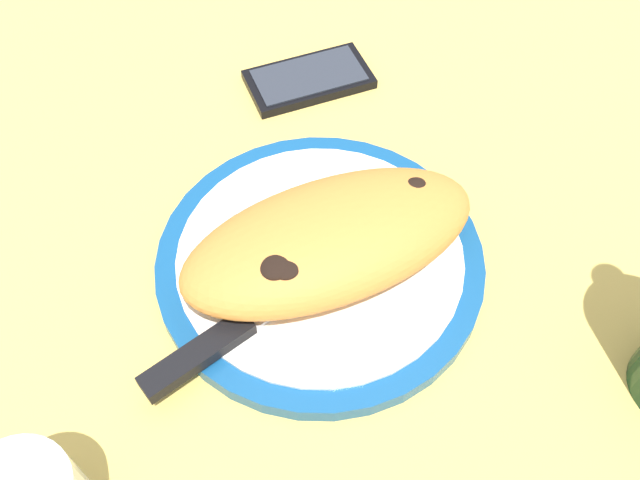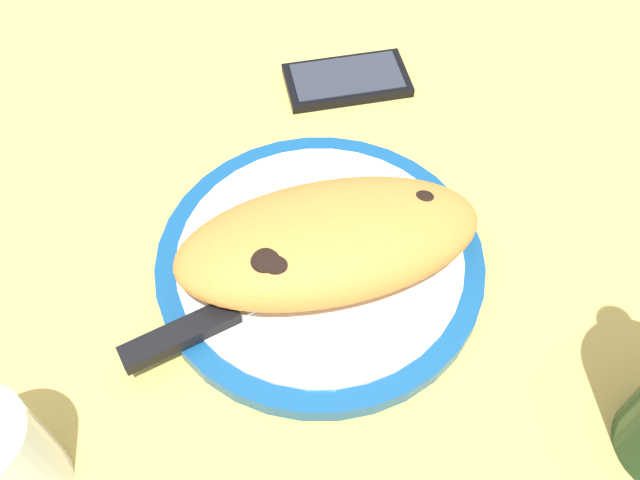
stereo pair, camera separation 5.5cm
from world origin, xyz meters
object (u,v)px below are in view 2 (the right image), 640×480
(fork, at_px, (305,197))
(smartphone, at_px, (347,80))
(plate, at_px, (320,261))
(water_glass, at_px, (3,465))
(knife, at_px, (219,318))
(calzone, at_px, (328,241))

(fork, relative_size, smartphone, 1.15)
(plate, distance_m, smartphone, 0.23)
(plate, relative_size, water_glass, 2.84)
(plate, height_order, knife, knife)
(plate, bearing_deg, water_glass, 35.64)
(plate, bearing_deg, fork, -83.07)
(smartphone, relative_size, water_glass, 1.37)
(fork, height_order, water_glass, water_glass)
(plate, relative_size, fork, 1.80)
(smartphone, bearing_deg, fork, 70.43)
(knife, bearing_deg, calzone, -152.37)
(plate, xyz_separation_m, calzone, (-0.01, 0.01, 0.04))
(smartphone, height_order, water_glass, water_glass)
(calzone, distance_m, fork, 0.07)
(calzone, xyz_separation_m, water_glass, (0.23, 0.15, -0.01))
(plate, distance_m, fork, 0.06)
(water_glass, bearing_deg, plate, -144.36)
(knife, distance_m, smartphone, 0.31)
(smartphone, bearing_deg, plate, 77.23)
(fork, relative_size, knife, 0.71)
(fork, bearing_deg, knife, 56.34)
(calzone, relative_size, knife, 1.21)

